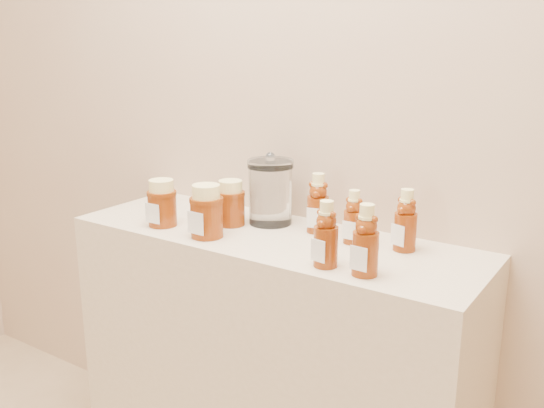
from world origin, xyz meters
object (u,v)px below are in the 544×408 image
Objects in this scene: honey_jar_left at (162,203)px; glass_canister at (270,189)px; bear_bottle_front_left at (326,230)px; display_table at (272,377)px; bear_bottle_back_left at (318,199)px.

glass_canister reaches higher than honey_jar_left.
honey_jar_left is at bearing -173.89° from bear_bottle_front_left.
honey_jar_left is (-0.56, 0.02, -0.02)m from bear_bottle_front_left.
display_table is 6.48× the size of bear_bottle_front_left.
display_table is 0.57m from glass_canister.
bear_bottle_front_left is at bearing -27.87° from display_table.
bear_bottle_back_left reaches higher than honey_jar_left.
bear_bottle_back_left reaches higher than bear_bottle_front_left.
bear_bottle_front_left is (0.24, -0.13, 0.54)m from display_table.
honey_jar_left is (-0.32, -0.10, 0.52)m from display_table.
glass_canister is at bearing 153.14° from bear_bottle_front_left.
glass_canister is (0.25, 0.20, 0.04)m from honey_jar_left.
bear_bottle_back_left is at bearing 1.45° from glass_canister.
glass_canister reaches higher than display_table.
honey_jar_left is 0.66× the size of glass_canister.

